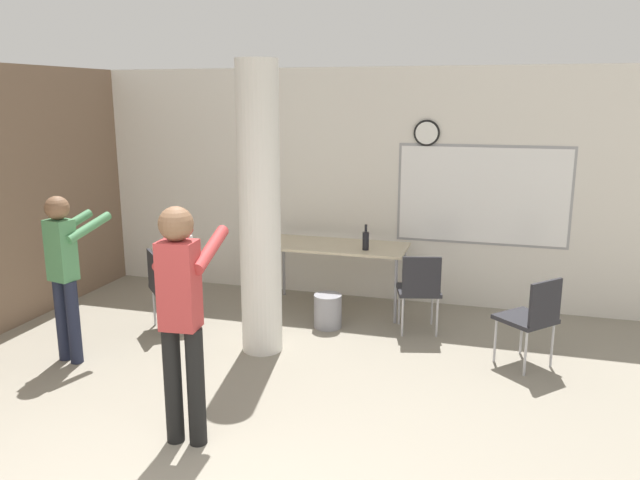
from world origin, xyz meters
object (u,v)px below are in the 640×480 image
person_playing_front (182,307)px  chair_near_pillar (166,284)px  chair_table_right (419,287)px  bottle_on_table (366,240)px  person_watching_back (65,266)px  chair_mid_room (532,315)px  folding_table (336,249)px

person_playing_front → chair_near_pillar: bearing=123.0°
chair_table_right → person_playing_front: person_playing_front is taller
chair_table_right → person_playing_front: bearing=-117.3°
bottle_on_table → chair_near_pillar: bearing=-152.4°
chair_near_pillar → person_playing_front: size_ratio=0.50×
chair_near_pillar → person_watching_back: bearing=-115.3°
person_watching_back → person_playing_front: size_ratio=0.91×
chair_mid_room → chair_near_pillar: 3.72m
chair_table_right → chair_near_pillar: (-2.62, -0.64, 0.00)m
chair_near_pillar → bottle_on_table: bearing=27.6°
chair_near_pillar → chair_mid_room: bearing=0.9°
person_playing_front → chair_table_right: bearing=62.7°
folding_table → person_playing_front: bearing=-95.4°
chair_table_right → person_playing_front: size_ratio=0.50×
bottle_on_table → person_playing_front: (-0.68, -2.99, 0.14)m
chair_near_pillar → folding_table: bearing=36.6°
bottle_on_table → chair_table_right: bottle_on_table is taller
chair_mid_room → person_playing_front: bearing=-140.4°
folding_table → chair_table_right: (1.04, -0.53, -0.21)m
bottle_on_table → chair_mid_room: size_ratio=0.34×
folding_table → chair_near_pillar: size_ratio=1.89×
chair_near_pillar → person_playing_front: bearing=-57.0°
chair_mid_room → person_watching_back: (-4.18, -1.04, 0.42)m
bottle_on_table → person_playing_front: 3.06m
folding_table → chair_near_pillar: bearing=-143.4°
folding_table → chair_near_pillar: 1.97m
bottle_on_table → chair_mid_room: (1.77, -0.96, -0.38)m
bottle_on_table → chair_table_right: 0.85m
chair_table_right → chair_mid_room: size_ratio=1.00×
person_playing_front → chair_mid_room: bearing=39.6°
chair_table_right → chair_mid_room: same height
bottle_on_table → chair_mid_room: bottle_on_table is taller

